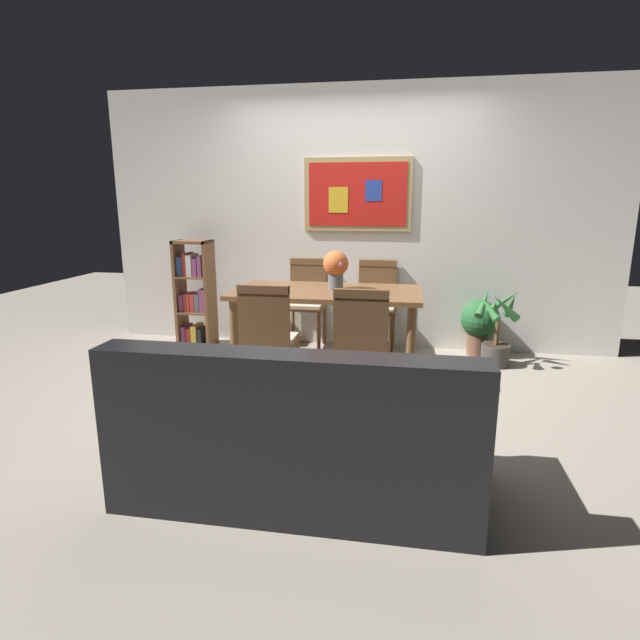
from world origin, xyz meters
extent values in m
plane|color=gray|center=(0.00, 0.00, 0.00)|extent=(12.00, 12.00, 0.00)
cube|color=silver|center=(0.00, 1.49, 1.30)|extent=(5.20, 0.10, 2.60)
cube|color=tan|center=(0.01, 1.43, 1.55)|extent=(1.07, 0.02, 0.71)
cube|color=red|center=(0.01, 1.41, 1.55)|extent=(0.97, 0.01, 0.61)
cube|color=gold|center=(-0.18, 1.40, 1.50)|extent=(0.19, 0.00, 0.25)
cube|color=#263FA5|center=(0.17, 1.40, 1.59)|extent=(0.16, 0.00, 0.20)
cube|color=brown|center=(-0.15, 0.53, 0.72)|extent=(1.62, 0.87, 0.04)
cylinder|color=brown|center=(-0.88, 0.17, 0.35)|extent=(0.07, 0.07, 0.70)
cylinder|color=brown|center=(0.58, 0.17, 0.35)|extent=(0.07, 0.07, 0.70)
cylinder|color=brown|center=(-0.88, 0.89, 0.35)|extent=(0.07, 0.07, 0.70)
cylinder|color=brown|center=(0.58, 0.89, 0.35)|extent=(0.07, 0.07, 0.70)
cube|color=brown|center=(0.24, 1.22, 0.44)|extent=(0.40, 0.40, 0.03)
cube|color=#C6B299|center=(0.24, 1.22, 0.47)|extent=(0.36, 0.36, 0.03)
cylinder|color=brown|center=(0.41, 1.39, 0.21)|extent=(0.04, 0.04, 0.42)
cylinder|color=brown|center=(0.07, 1.39, 0.21)|extent=(0.04, 0.04, 0.42)
cylinder|color=brown|center=(0.41, 1.05, 0.21)|extent=(0.04, 0.04, 0.42)
cylinder|color=brown|center=(0.07, 1.05, 0.21)|extent=(0.04, 0.04, 0.42)
cube|color=brown|center=(0.24, 1.40, 0.68)|extent=(0.38, 0.04, 0.46)
cube|color=brown|center=(0.24, 1.40, 0.88)|extent=(0.38, 0.05, 0.06)
cube|color=brown|center=(-0.48, 1.23, 0.44)|extent=(0.40, 0.40, 0.03)
cube|color=#C6B299|center=(-0.48, 1.23, 0.47)|extent=(0.36, 0.36, 0.03)
cylinder|color=brown|center=(-0.31, 1.40, 0.21)|extent=(0.04, 0.04, 0.42)
cylinder|color=brown|center=(-0.65, 1.40, 0.21)|extent=(0.04, 0.04, 0.42)
cylinder|color=brown|center=(-0.31, 1.06, 0.21)|extent=(0.04, 0.04, 0.42)
cylinder|color=brown|center=(-0.65, 1.06, 0.21)|extent=(0.04, 0.04, 0.42)
cube|color=brown|center=(-0.48, 1.41, 0.68)|extent=(0.38, 0.04, 0.46)
cube|color=brown|center=(-0.48, 1.41, 0.88)|extent=(0.38, 0.05, 0.06)
cube|color=brown|center=(0.23, -0.17, 0.44)|extent=(0.40, 0.40, 0.03)
cube|color=#C6B299|center=(0.23, -0.17, 0.47)|extent=(0.36, 0.36, 0.03)
cylinder|color=brown|center=(0.06, -0.34, 0.21)|extent=(0.04, 0.04, 0.42)
cylinder|color=brown|center=(0.40, -0.34, 0.21)|extent=(0.04, 0.04, 0.42)
cylinder|color=brown|center=(0.06, 0.00, 0.21)|extent=(0.04, 0.04, 0.42)
cylinder|color=brown|center=(0.40, 0.00, 0.21)|extent=(0.04, 0.04, 0.42)
cube|color=brown|center=(0.23, -0.35, 0.68)|extent=(0.38, 0.04, 0.46)
cube|color=brown|center=(0.23, -0.35, 0.88)|extent=(0.38, 0.05, 0.06)
cube|color=brown|center=(-0.48, -0.12, 0.44)|extent=(0.40, 0.40, 0.03)
cube|color=#C6B299|center=(-0.48, -0.12, 0.47)|extent=(0.36, 0.36, 0.03)
cylinder|color=brown|center=(-0.65, -0.29, 0.21)|extent=(0.04, 0.04, 0.42)
cylinder|color=brown|center=(-0.31, -0.29, 0.21)|extent=(0.04, 0.04, 0.42)
cylinder|color=brown|center=(-0.65, 0.05, 0.21)|extent=(0.04, 0.04, 0.42)
cylinder|color=brown|center=(-0.31, 0.05, 0.21)|extent=(0.04, 0.04, 0.42)
cube|color=brown|center=(-0.48, -0.30, 0.68)|extent=(0.38, 0.04, 0.46)
cube|color=brown|center=(-0.48, -0.30, 0.88)|extent=(0.38, 0.05, 0.06)
cube|color=black|center=(0.02, -1.34, 0.20)|extent=(1.80, 0.84, 0.40)
cube|color=black|center=(0.02, -1.66, 0.62)|extent=(1.80, 0.20, 0.44)
cube|color=black|center=(-0.79, -1.34, 0.51)|extent=(0.18, 0.80, 0.22)
cube|color=black|center=(0.83, -1.34, 0.51)|extent=(0.18, 0.80, 0.22)
cube|color=#B78C33|center=(-0.43, -1.52, 0.56)|extent=(0.32, 0.16, 0.33)
cube|color=#334C72|center=(0.02, -1.52, 0.56)|extent=(0.32, 0.16, 0.33)
cube|color=brown|center=(-1.79, 1.14, 0.55)|extent=(0.03, 0.28, 1.10)
cube|color=brown|center=(-1.46, 1.14, 0.55)|extent=(0.03, 0.28, 1.10)
cube|color=brown|center=(-1.63, 1.14, 0.01)|extent=(0.36, 0.28, 0.03)
cube|color=brown|center=(-1.63, 1.14, 1.09)|extent=(0.36, 0.28, 0.03)
cube|color=brown|center=(-1.63, 1.14, 0.37)|extent=(0.30, 0.28, 0.02)
cube|color=brown|center=(-1.63, 1.14, 0.74)|extent=(0.30, 0.28, 0.02)
cube|color=#7F3F72|center=(-1.74, 1.14, 0.12)|extent=(0.05, 0.22, 0.19)
cube|color=#B2332D|center=(-1.69, 1.14, 0.11)|extent=(0.05, 0.22, 0.17)
cube|color=gold|center=(-1.63, 1.14, 0.13)|extent=(0.06, 0.22, 0.20)
cube|color=black|center=(-1.57, 1.14, 0.11)|extent=(0.04, 0.22, 0.17)
cube|color=#7F3F72|center=(-1.74, 1.14, 0.47)|extent=(0.04, 0.22, 0.18)
cube|color=#B2332D|center=(-1.69, 1.14, 0.47)|extent=(0.06, 0.22, 0.18)
cube|color=#B2332D|center=(-1.62, 1.14, 0.47)|extent=(0.04, 0.22, 0.18)
cube|color=#595960|center=(-1.57, 1.14, 0.47)|extent=(0.04, 0.22, 0.19)
cube|color=#7F3F72|center=(-1.51, 1.14, 0.50)|extent=(0.06, 0.22, 0.24)
cube|color=#2D4C8C|center=(-1.74, 1.14, 0.84)|extent=(0.05, 0.22, 0.20)
cube|color=#B2332D|center=(-1.69, 1.14, 0.86)|extent=(0.04, 0.22, 0.23)
cube|color=beige|center=(-1.64, 1.14, 0.85)|extent=(0.06, 0.22, 0.22)
cube|color=#7F3F72|center=(-1.58, 1.14, 0.84)|extent=(0.05, 0.22, 0.18)
cube|color=#7F3F72|center=(-1.53, 1.14, 0.85)|extent=(0.04, 0.22, 0.21)
cylinder|color=brown|center=(1.25, 1.29, 0.11)|extent=(0.23, 0.23, 0.21)
cylinder|color=#332319|center=(1.25, 1.29, 0.20)|extent=(0.21, 0.21, 0.02)
sphere|color=#235B2D|center=(1.25, 1.29, 0.36)|extent=(0.37, 0.37, 0.37)
cylinder|color=#235B2D|center=(1.30, 1.17, 0.15)|extent=(0.03, 0.03, 0.21)
cylinder|color=#235B2D|center=(1.36, 1.37, 0.10)|extent=(0.03, 0.03, 0.31)
cylinder|color=#4C4742|center=(1.36, 0.97, 0.10)|extent=(0.26, 0.26, 0.20)
cylinder|color=#332319|center=(1.36, 0.97, 0.19)|extent=(0.23, 0.23, 0.02)
cylinder|color=brown|center=(1.36, 0.97, 0.34)|extent=(0.04, 0.04, 0.27)
cone|color=#2D6B33|center=(1.47, 0.98, 0.58)|extent=(0.11, 0.24, 0.26)
cone|color=#2D6B33|center=(1.43, 1.12, 0.58)|extent=(0.32, 0.19, 0.28)
cone|color=#2D6B33|center=(1.24, 1.03, 0.58)|extent=(0.20, 0.29, 0.27)
cone|color=#2D6B33|center=(1.26, 0.89, 0.56)|extent=(0.23, 0.26, 0.24)
cone|color=#2D6B33|center=(1.40, 0.85, 0.58)|extent=(0.29, 0.15, 0.26)
cylinder|color=slate|center=(-0.08, 0.59, 0.82)|extent=(0.13, 0.13, 0.15)
sphere|color=#D86633|center=(-0.08, 0.59, 0.97)|extent=(0.22, 0.22, 0.22)
sphere|color=silver|center=(-0.13, 0.67, 0.97)|extent=(0.07, 0.07, 0.07)
sphere|color=pink|center=(-0.03, 0.52, 0.97)|extent=(0.06, 0.06, 0.06)
sphere|color=silver|center=(0.00, 0.62, 0.97)|extent=(0.06, 0.06, 0.06)
cube|color=black|center=(0.08, 0.46, 0.75)|extent=(0.09, 0.16, 0.02)
cube|color=gray|center=(0.08, 0.46, 0.76)|extent=(0.06, 0.10, 0.00)
camera|label=1|loc=(0.54, -3.77, 1.51)|focal=28.69mm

